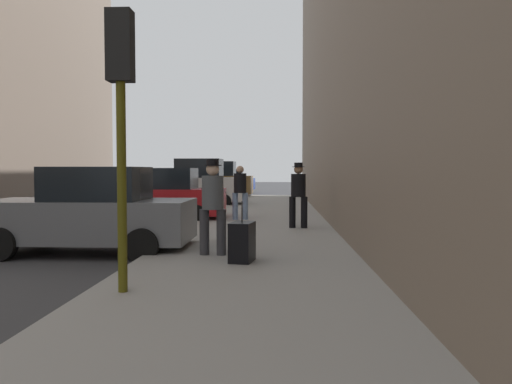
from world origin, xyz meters
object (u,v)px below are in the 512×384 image
parked_blue_sedan (227,182)px  pedestrian_with_fedora (298,192)px  parked_red_hatchback (162,196)px  parked_gray_coupe (91,213)px  parked_white_van (196,185)px  traffic_light (121,89)px  pedestrian_with_beanie (213,202)px  rolling_suitcase (242,242)px  parked_bronze_suv (215,181)px  pedestrian_in_jeans (240,190)px  fire_hydrant (221,204)px

parked_blue_sedan → pedestrian_with_fedora: size_ratio=2.40×
parked_red_hatchback → pedestrian_with_fedora: size_ratio=2.37×
parked_gray_coupe → parked_white_van: 13.23m
parked_white_van → traffic_light: 17.18m
pedestrian_with_beanie → rolling_suitcase: size_ratio=1.71×
parked_bronze_suv → parked_blue_sedan: size_ratio=1.09×
parked_bronze_suv → pedestrian_with_beanie: bearing=-82.9°
parked_blue_sedan → rolling_suitcase: parked_blue_sedan is taller
parked_white_van → parked_blue_sedan: 14.31m
parked_gray_coupe → pedestrian_in_jeans: size_ratio=2.46×
parked_gray_coupe → fire_hydrant: size_ratio=5.98×
parked_red_hatchback → pedestrian_with_fedora: (4.41, -2.76, 0.29)m
parked_gray_coupe → pedestrian_with_fedora: pedestrian_with_fedora is taller
parked_blue_sedan → pedestrian_with_fedora: 24.46m
parked_bronze_suv → pedestrian_in_jeans: (2.65, -14.66, 0.07)m
fire_hydrant → parked_white_van: bearing=107.7°
parked_gray_coupe → pedestrian_with_beanie: (2.65, -0.93, 0.29)m
parked_bronze_suv → parked_blue_sedan: parked_bronze_suv is taller
parked_red_hatchback → parked_bronze_suv: 14.14m
parked_bronze_suv → parked_blue_sedan: bearing=90.0°
pedestrian_with_fedora → pedestrian_in_jeans: bearing=128.2°
parked_red_hatchback → pedestrian_in_jeans: size_ratio=2.46×
parked_red_hatchback → parked_bronze_suv: parked_bronze_suv is taller
parked_red_hatchback → parked_gray_coupe: bearing=-90.0°
parked_red_hatchback → pedestrian_in_jeans: pedestrian_in_jeans is taller
pedestrian_with_fedora → traffic_light: bearing=-109.4°
parked_red_hatchback → traffic_light: 10.35m
fire_hydrant → pedestrian_with_beanie: 8.56m
traffic_light → pedestrian_with_fedora: (2.55, 7.25, -1.62)m
parked_blue_sedan → parked_white_van: bearing=-90.0°
pedestrian_with_fedora → parked_blue_sedan: bearing=100.4°
parked_red_hatchback → parked_blue_sedan: 21.30m
parked_gray_coupe → parked_bronze_suv: bearing=90.0°
parked_bronze_suv → parked_white_van: bearing=-90.0°
pedestrian_in_jeans → rolling_suitcase: bearing=-85.3°
parked_red_hatchback → fire_hydrant: (1.80, 1.33, -0.35)m
parked_gray_coupe → traffic_light: traffic_light is taller
pedestrian_with_beanie → rolling_suitcase: pedestrian_with_beanie is taller
pedestrian_with_beanie → pedestrian_in_jeans: size_ratio=1.04×
parked_gray_coupe → rolling_suitcase: bearing=-26.1°
parked_gray_coupe → parked_blue_sedan: 27.54m
fire_hydrant → pedestrian_with_fedora: (2.60, -4.08, 0.64)m
parked_bronze_suv → pedestrian_in_jeans: parked_bronze_suv is taller
traffic_light → pedestrian_in_jeans: traffic_light is taller
parked_bronze_suv → pedestrian_with_fedora: bearing=-75.4°
parked_bronze_suv → pedestrian_with_beanie: 21.47m
parked_white_van → parked_blue_sedan: size_ratio=1.09×
parked_red_hatchback → parked_white_van: size_ratio=0.91×
parked_blue_sedan → fire_hydrant: size_ratio=6.06×
parked_bronze_suv → traffic_light: traffic_light is taller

